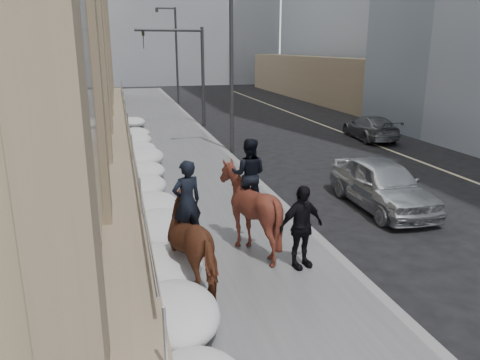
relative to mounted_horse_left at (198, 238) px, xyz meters
name	(u,v)px	position (x,y,z in m)	size (l,w,h in m)	color
ground	(257,324)	(0.80, -1.59, -1.13)	(140.00, 140.00, 0.00)	black
sidewalk	(182,178)	(0.80, 8.41, -1.07)	(5.00, 80.00, 0.12)	#505052
curb	(249,173)	(3.42, 8.41, -1.07)	(0.24, 80.00, 0.12)	slate
lane_line	(423,163)	(11.30, 8.41, -1.13)	(0.15, 70.00, 0.01)	#BFB78C
bg_building_far	(86,12)	(-5.20, 70.41, 8.87)	(24.00, 12.00, 20.00)	gray
streetlight_mid	(228,53)	(3.54, 12.41, 3.45)	(1.71, 0.24, 8.00)	#2D2D30
streetlight_far	(175,50)	(3.54, 32.41, 3.45)	(1.71, 0.24, 8.00)	#2D2D30
traffic_signal	(188,61)	(2.87, 20.41, 2.87)	(4.10, 0.22, 6.00)	#2D2D30
snow_bank	(147,183)	(-0.62, 6.52, -0.66)	(1.70, 18.10, 0.76)	silver
mounted_horse_left	(198,238)	(0.00, 0.00, 0.00)	(1.67, 2.41, 2.60)	#512918
mounted_horse_right	(249,205)	(1.46, 1.35, 0.13)	(2.27, 2.39, 2.71)	#441C13
pedestrian	(301,227)	(2.32, 0.18, -0.06)	(1.11, 0.46, 1.89)	black
car_silver	(382,184)	(6.37, 3.60, -0.36)	(1.82, 4.53, 1.54)	#B9BDC2
car_grey	(370,128)	(11.77, 13.83, -0.49)	(1.79, 4.41, 1.28)	#56595E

